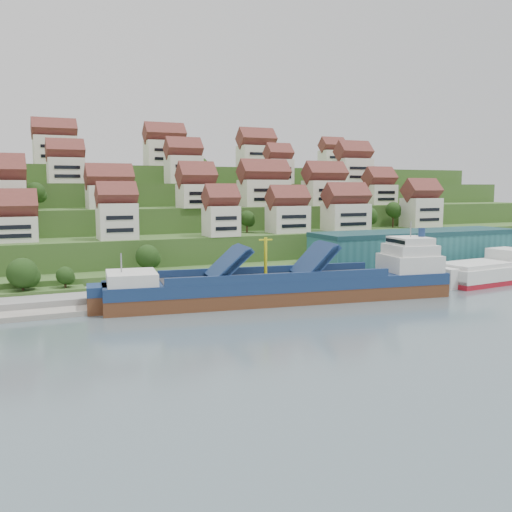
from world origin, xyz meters
name	(u,v)px	position (x,y,z in m)	size (l,w,h in m)	color
ground	(272,302)	(0.00, 0.00, 0.00)	(300.00, 300.00, 0.00)	slate
quay	(318,280)	(20.00, 15.00, 1.10)	(180.00, 14.00, 2.20)	gray
hillside	(151,223)	(0.00, 103.55, 10.66)	(260.00, 128.00, 31.00)	#2D4C1E
hillside_village	(189,186)	(1.49, 60.74, 24.39)	(161.09, 64.31, 28.97)	silver
hillside_trees	(155,217)	(-13.87, 42.84, 16.03)	(142.29, 60.73, 30.57)	#224216
warehouse	(416,249)	(52.00, 17.00, 7.20)	(60.00, 15.00, 10.00)	#266668
flagpole	(322,259)	(18.11, 10.00, 6.88)	(1.28, 0.16, 8.00)	gray
cargo_ship	(292,286)	(4.18, -0.94, 3.13)	(74.19, 21.34, 16.20)	brown
second_ship	(491,272)	(61.41, -0.54, 2.67)	(31.57, 14.54, 8.85)	maroon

